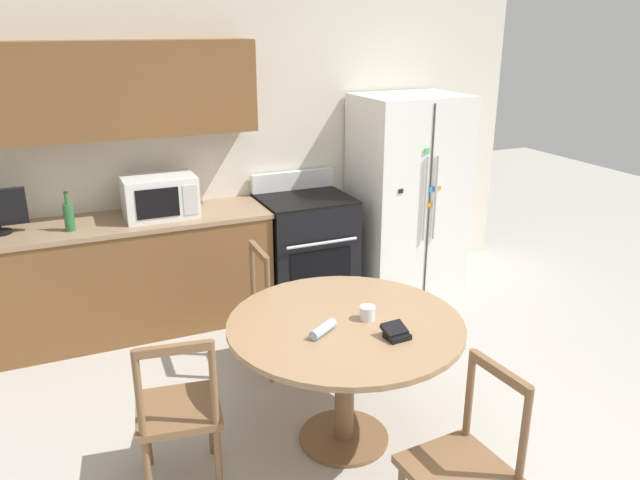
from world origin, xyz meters
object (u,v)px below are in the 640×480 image
(dining_chair_left, at_px, (178,412))
(dining_chair_near, at_px, (463,469))
(wallet, at_px, (396,333))
(microwave, at_px, (160,197))
(dining_chair_far, at_px, (283,309))
(counter_bottle, at_px, (69,216))
(candle_glass, at_px, (367,314))
(refrigerator, at_px, (407,193))
(oven_range, at_px, (306,248))

(dining_chair_left, height_order, dining_chair_near, same)
(wallet, bearing_deg, microwave, 109.90)
(dining_chair_far, relative_size, dining_chair_left, 1.00)
(microwave, bearing_deg, counter_bottle, -172.52)
(wallet, bearing_deg, candle_glass, 98.46)
(refrigerator, bearing_deg, candle_glass, -126.48)
(oven_range, height_order, candle_glass, oven_range)
(dining_chair_near, height_order, wallet, dining_chair_near)
(microwave, bearing_deg, dining_chair_left, -98.96)
(microwave, xyz_separation_m, wallet, (0.79, -2.18, -0.27))
(dining_chair_near, bearing_deg, wallet, -6.00)
(dining_chair_left, bearing_deg, candle_glass, 6.38)
(oven_range, distance_m, dining_chair_far, 1.14)
(candle_glass, bearing_deg, dining_chair_near, -89.15)
(refrigerator, relative_size, dining_chair_left, 1.91)
(microwave, relative_size, counter_bottle, 1.87)
(oven_range, distance_m, dining_chair_left, 2.40)
(counter_bottle, relative_size, dining_chair_far, 0.32)
(microwave, relative_size, dining_chair_far, 0.59)
(dining_chair_left, bearing_deg, counter_bottle, 109.41)
(dining_chair_far, bearing_deg, oven_range, 151.18)
(dining_chair_far, height_order, wallet, dining_chair_far)
(candle_glass, bearing_deg, oven_range, 77.38)
(refrigerator, xyz_separation_m, wallet, (-1.36, -2.13, -0.07))
(oven_range, distance_m, wallet, 2.23)
(dining_chair_far, xyz_separation_m, candle_glass, (0.14, -0.95, 0.36))
(dining_chair_far, distance_m, wallet, 1.26)
(microwave, distance_m, candle_glass, 2.09)
(oven_range, height_order, counter_bottle, counter_bottle)
(dining_chair_near, bearing_deg, dining_chair_far, 0.85)
(counter_bottle, bearing_deg, dining_chair_far, -35.46)
(refrigerator, height_order, counter_bottle, refrigerator)
(microwave, bearing_deg, dining_chair_far, -58.28)
(microwave, relative_size, wallet, 3.97)
(oven_range, xyz_separation_m, counter_bottle, (-1.84, -0.08, 0.54))
(wallet, bearing_deg, dining_chair_left, 165.61)
(microwave, bearing_deg, refrigerator, -1.20)
(dining_chair_near, bearing_deg, dining_chair_left, 44.81)
(oven_range, bearing_deg, microwave, 179.68)
(refrigerator, height_order, oven_range, refrigerator)
(refrigerator, relative_size, wallet, 12.79)
(dining_chair_near, relative_size, wallet, 6.70)
(refrigerator, relative_size, counter_bottle, 6.03)
(dining_chair_left, distance_m, wallet, 1.18)
(dining_chair_near, height_order, candle_glass, dining_chair_near)
(counter_bottle, distance_m, wallet, 2.55)
(dining_chair_far, height_order, candle_glass, dining_chair_far)
(candle_glass, distance_m, wallet, 0.25)
(oven_range, height_order, dining_chair_left, oven_range)
(refrigerator, distance_m, dining_chair_far, 1.85)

